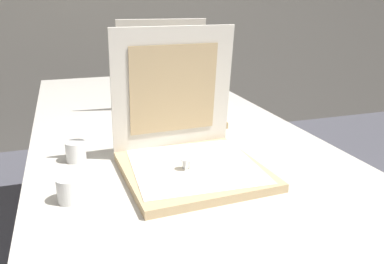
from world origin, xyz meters
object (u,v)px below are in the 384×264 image
at_px(pizza_box_front, 188,151).
at_px(cup_white_near_left, 69,190).
at_px(table, 171,146).
at_px(pizza_box_middle, 168,103).
at_px(cup_white_near_center, 76,152).

bearing_deg(pizza_box_front, cup_white_near_left, -167.72).
relative_size(table, pizza_box_middle, 6.08).
bearing_deg(table, pizza_box_middle, 77.79).
distance_m(pizza_box_middle, cup_white_near_center, 0.51).
distance_m(table, cup_white_near_center, 0.36).
relative_size(pizza_box_front, pizza_box_middle, 1.00).
height_order(pizza_box_front, cup_white_near_left, pizza_box_front).
bearing_deg(cup_white_near_center, pizza_box_middle, 43.97).
xyz_separation_m(table, cup_white_near_left, (-0.35, -0.38, 0.07)).
relative_size(pizza_box_middle, cup_white_near_center, 6.47).
distance_m(pizza_box_front, cup_white_near_center, 0.33).
xyz_separation_m(table, cup_white_near_center, (-0.32, -0.14, 0.07)).
relative_size(table, cup_white_near_center, 39.36).
height_order(pizza_box_front, pizza_box_middle, pizza_box_front).
bearing_deg(table, cup_white_near_center, -155.71).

